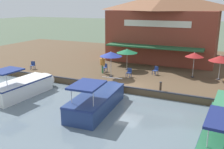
{
  "coord_description": "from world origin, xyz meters",
  "views": [
    {
      "loc": [
        18.83,
        7.25,
        7.41
      ],
      "look_at": [
        -1.0,
        -1.85,
        1.3
      ],
      "focal_mm": 40.0,
      "sensor_mm": 36.0,
      "label": 1
    }
  ],
  "objects_px": {
    "motorboat_outer_channel": "(100,98)",
    "patio_umbrella_back_row": "(221,58)",
    "patio_umbrella_mid_patio_right": "(194,55)",
    "patio_umbrella_far_corner": "(127,51)",
    "patio_umbrella_by_entrance": "(111,54)",
    "motorboat_second_along": "(27,86)",
    "cafe_chair_mid_patio": "(129,72)",
    "cafe_chair_under_first_umbrella": "(33,65)",
    "person_mid_patio": "(102,62)",
    "cafe_chair_back_row_seat": "(105,67)",
    "mooring_post": "(161,86)",
    "cafe_chair_facing_river": "(156,70)",
    "waterfront_restaurant": "(166,25)"
  },
  "relations": [
    {
      "from": "cafe_chair_back_row_seat",
      "to": "motorboat_outer_channel",
      "type": "distance_m",
      "value": 8.2
    },
    {
      "from": "patio_umbrella_far_corner",
      "to": "motorboat_outer_channel",
      "type": "relative_size",
      "value": 0.32
    },
    {
      "from": "patio_umbrella_mid_patio_right",
      "to": "patio_umbrella_by_entrance",
      "type": "bearing_deg",
      "value": -66.76
    },
    {
      "from": "person_mid_patio",
      "to": "motorboat_outer_channel",
      "type": "distance_m",
      "value": 7.63
    },
    {
      "from": "patio_umbrella_by_entrance",
      "to": "cafe_chair_facing_river",
      "type": "bearing_deg",
      "value": 123.61
    },
    {
      "from": "patio_umbrella_by_entrance",
      "to": "patio_umbrella_mid_patio_right",
      "type": "bearing_deg",
      "value": 113.24
    },
    {
      "from": "motorboat_second_along",
      "to": "mooring_post",
      "type": "distance_m",
      "value": 11.24
    },
    {
      "from": "person_mid_patio",
      "to": "cafe_chair_back_row_seat",
      "type": "bearing_deg",
      "value": -176.52
    },
    {
      "from": "patio_umbrella_far_corner",
      "to": "cafe_chair_mid_patio",
      "type": "relative_size",
      "value": 2.69
    },
    {
      "from": "cafe_chair_mid_patio",
      "to": "person_mid_patio",
      "type": "relative_size",
      "value": 0.48
    },
    {
      "from": "patio_umbrella_mid_patio_right",
      "to": "cafe_chair_facing_river",
      "type": "xyz_separation_m",
      "value": [
        0.62,
        -3.53,
        -1.74
      ]
    },
    {
      "from": "mooring_post",
      "to": "cafe_chair_under_first_umbrella",
      "type": "bearing_deg",
      "value": -95.23
    },
    {
      "from": "patio_umbrella_back_row",
      "to": "cafe_chair_mid_patio",
      "type": "bearing_deg",
      "value": -71.44
    },
    {
      "from": "waterfront_restaurant",
      "to": "patio_umbrella_far_corner",
      "type": "bearing_deg",
      "value": -15.36
    },
    {
      "from": "cafe_chair_facing_river",
      "to": "person_mid_patio",
      "type": "xyz_separation_m",
      "value": [
        1.69,
        -5.13,
        0.66
      ]
    },
    {
      "from": "patio_umbrella_by_entrance",
      "to": "motorboat_second_along",
      "type": "xyz_separation_m",
      "value": [
        6.1,
        -5.06,
        -2.06
      ]
    },
    {
      "from": "patio_umbrella_by_entrance",
      "to": "person_mid_patio",
      "type": "height_order",
      "value": "patio_umbrella_by_entrance"
    },
    {
      "from": "cafe_chair_back_row_seat",
      "to": "motorboat_second_along",
      "type": "relative_size",
      "value": 0.13
    },
    {
      "from": "cafe_chair_back_row_seat",
      "to": "cafe_chair_under_first_umbrella",
      "type": "relative_size",
      "value": 1.0
    },
    {
      "from": "patio_umbrella_by_entrance",
      "to": "motorboat_outer_channel",
      "type": "height_order",
      "value": "patio_umbrella_by_entrance"
    },
    {
      "from": "cafe_chair_under_first_umbrella",
      "to": "motorboat_second_along",
      "type": "height_order",
      "value": "motorboat_second_along"
    },
    {
      "from": "patio_umbrella_by_entrance",
      "to": "cafe_chair_facing_river",
      "type": "distance_m",
      "value": 4.89
    },
    {
      "from": "cafe_chair_mid_patio",
      "to": "patio_umbrella_by_entrance",
      "type": "bearing_deg",
      "value": -68.63
    },
    {
      "from": "patio_umbrella_back_row",
      "to": "cafe_chair_facing_river",
      "type": "xyz_separation_m",
      "value": [
        0.81,
        -5.86,
        -1.57
      ]
    },
    {
      "from": "patio_umbrella_mid_patio_right",
      "to": "cafe_chair_mid_patio",
      "type": "height_order",
      "value": "patio_umbrella_mid_patio_right"
    },
    {
      "from": "cafe_chair_back_row_seat",
      "to": "mooring_post",
      "type": "distance_m",
      "value": 7.78
    },
    {
      "from": "patio_umbrella_mid_patio_right",
      "to": "patio_umbrella_back_row",
      "type": "height_order",
      "value": "patio_umbrella_mid_patio_right"
    },
    {
      "from": "patio_umbrella_mid_patio_right",
      "to": "mooring_post",
      "type": "bearing_deg",
      "value": -19.11
    },
    {
      "from": "cafe_chair_mid_patio",
      "to": "person_mid_patio",
      "type": "xyz_separation_m",
      "value": [
        -0.18,
        -2.99,
        0.66
      ]
    },
    {
      "from": "patio_umbrella_back_row",
      "to": "patio_umbrella_by_entrance",
      "type": "distance_m",
      "value": 10.22
    },
    {
      "from": "patio_umbrella_mid_patio_right",
      "to": "patio_umbrella_far_corner",
      "type": "xyz_separation_m",
      "value": [
        -0.15,
        -6.93,
        -0.17
      ]
    },
    {
      "from": "person_mid_patio",
      "to": "patio_umbrella_by_entrance",
      "type": "bearing_deg",
      "value": 58.26
    },
    {
      "from": "patio_umbrella_far_corner",
      "to": "patio_umbrella_by_entrance",
      "type": "height_order",
      "value": "patio_umbrella_by_entrance"
    },
    {
      "from": "patio_umbrella_far_corner",
      "to": "motorboat_outer_channel",
      "type": "height_order",
      "value": "patio_umbrella_far_corner"
    },
    {
      "from": "patio_umbrella_mid_patio_right",
      "to": "patio_umbrella_back_row",
      "type": "distance_m",
      "value": 2.35
    },
    {
      "from": "patio_umbrella_mid_patio_right",
      "to": "mooring_post",
      "type": "distance_m",
      "value": 5.92
    },
    {
      "from": "patio_umbrella_by_entrance",
      "to": "motorboat_second_along",
      "type": "bearing_deg",
      "value": -39.7
    },
    {
      "from": "patio_umbrella_far_corner",
      "to": "patio_umbrella_back_row",
      "type": "height_order",
      "value": "patio_umbrella_back_row"
    },
    {
      "from": "patio_umbrella_back_row",
      "to": "person_mid_patio",
      "type": "xyz_separation_m",
      "value": [
        2.5,
        -10.99,
        -0.91
      ]
    },
    {
      "from": "waterfront_restaurant",
      "to": "patio_umbrella_mid_patio_right",
      "type": "xyz_separation_m",
      "value": [
        8.17,
        4.73,
        -2.05
      ]
    },
    {
      "from": "patio_umbrella_mid_patio_right",
      "to": "motorboat_outer_channel",
      "type": "bearing_deg",
      "value": -30.66
    },
    {
      "from": "cafe_chair_mid_patio",
      "to": "cafe_chair_under_first_umbrella",
      "type": "height_order",
      "value": "same"
    },
    {
      "from": "mooring_post",
      "to": "motorboat_outer_channel",
      "type": "bearing_deg",
      "value": -43.07
    },
    {
      "from": "patio_umbrella_back_row",
      "to": "cafe_chair_back_row_seat",
      "type": "bearing_deg",
      "value": -80.55
    },
    {
      "from": "mooring_post",
      "to": "patio_umbrella_back_row",
      "type": "bearing_deg",
      "value": 142.85
    },
    {
      "from": "patio_umbrella_by_entrance",
      "to": "motorboat_outer_channel",
      "type": "distance_m",
      "value": 6.64
    },
    {
      "from": "motorboat_outer_channel",
      "to": "patio_umbrella_back_row",
      "type": "bearing_deg",
      "value": 140.29
    },
    {
      "from": "patio_umbrella_far_corner",
      "to": "patio_umbrella_by_entrance",
      "type": "relative_size",
      "value": 0.91
    },
    {
      "from": "cafe_chair_under_first_umbrella",
      "to": "person_mid_patio",
      "type": "relative_size",
      "value": 0.48
    },
    {
      "from": "cafe_chair_back_row_seat",
      "to": "motorboat_second_along",
      "type": "xyz_separation_m",
      "value": [
        7.59,
        -3.68,
        -0.28
      ]
    }
  ]
}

